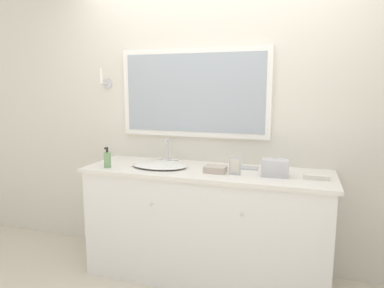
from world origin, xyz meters
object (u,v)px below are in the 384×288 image
sink_basin (160,164)px  picture_frame (235,166)px  soap_bottle (107,159)px  appliance_box (275,168)px

sink_basin → picture_frame: bearing=-6.5°
soap_bottle → appliance_box: 1.32m
soap_bottle → picture_frame: (1.03, 0.08, 0.00)m
appliance_box → picture_frame: picture_frame is taller
soap_bottle → appliance_box: bearing=5.8°
sink_basin → picture_frame: sink_basin is taller
sink_basin → appliance_box: (0.92, -0.02, 0.04)m
soap_bottle → picture_frame: size_ratio=1.19×
sink_basin → picture_frame: (0.63, -0.07, 0.05)m
soap_bottle → sink_basin: bearing=21.3°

